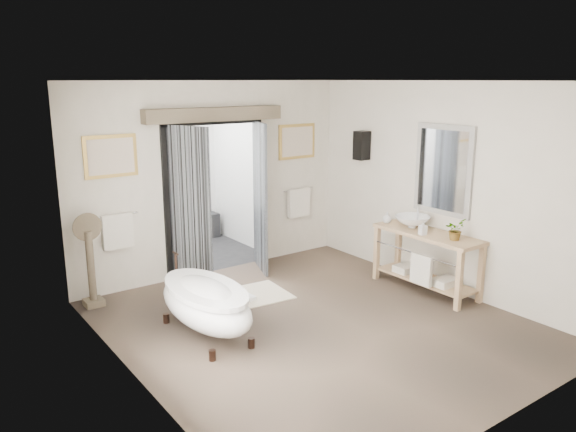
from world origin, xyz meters
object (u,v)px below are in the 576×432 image
Objects in this scene: rug at (245,297)px; clawfoot_tub at (206,303)px; vanity at (426,256)px; basin at (412,222)px.

clawfoot_tub is at bearing -143.31° from rug.
clawfoot_tub is at bearing 170.10° from vanity.
vanity is 2.59m from rug.
clawfoot_tub is 3.26m from basin.
clawfoot_tub is 3.22m from vanity.
rug is at bearing 149.90° from vanity.
vanity is at bearing -9.90° from clawfoot_tub.
basin is (0.04, 0.31, 0.43)m from vanity.
basin is (3.21, -0.24, 0.54)m from clawfoot_tub.
basin reaches higher than vanity.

